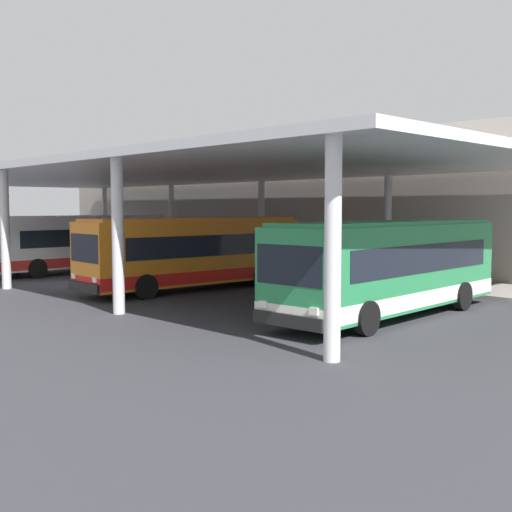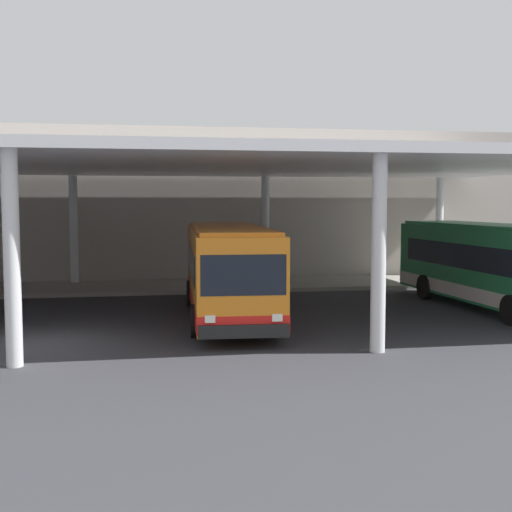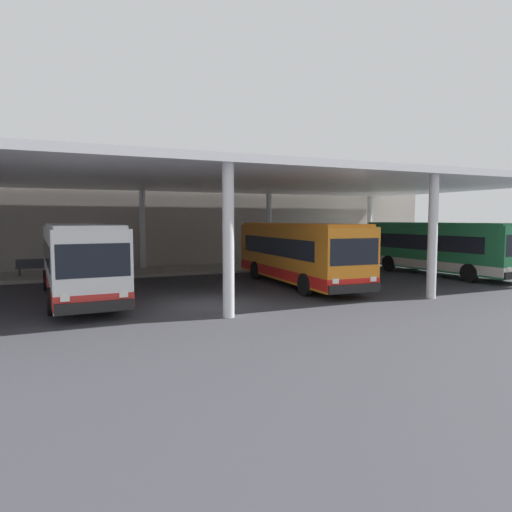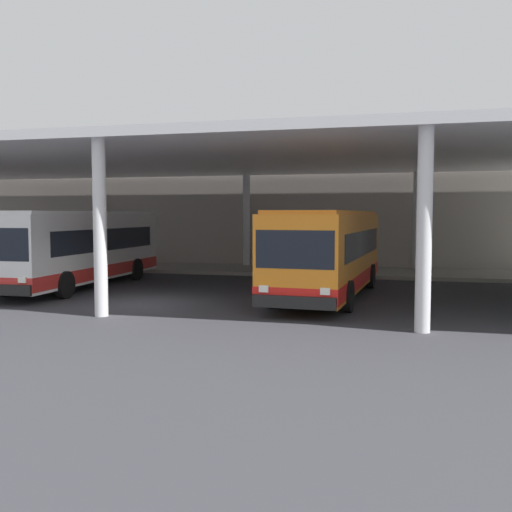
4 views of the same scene
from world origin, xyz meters
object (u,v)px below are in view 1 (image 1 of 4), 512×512
(bench_waiting, at_px, (176,251))
(trash_bin, at_px, (144,249))
(bus_nearest_bay, at_px, (80,243))
(bus_middle_bay, at_px, (390,267))
(bus_second_bay, at_px, (194,252))

(bench_waiting, height_order, trash_bin, trash_bin)
(bus_nearest_bay, xyz_separation_m, bus_middle_bay, (20.43, 0.11, 0.00))
(bus_nearest_bay, bearing_deg, trash_bin, 125.03)
(bus_middle_bay, bearing_deg, bus_second_bay, -178.22)
(bench_waiting, bearing_deg, bus_second_bay, -33.96)
(bus_second_bay, bearing_deg, trash_bin, 152.85)
(bus_second_bay, relative_size, bench_waiting, 5.91)
(bus_nearest_bay, bearing_deg, bus_second_bay, -1.09)
(bus_second_bay, height_order, bench_waiting, bus_second_bay)
(bus_second_bay, height_order, bus_middle_bay, same)
(bus_nearest_bay, xyz_separation_m, bench_waiting, (-2.06, 8.25, -0.99))
(bus_second_bay, xyz_separation_m, bench_waiting, (-12.55, 8.45, -0.99))
(bus_nearest_bay, height_order, trash_bin, bus_nearest_bay)
(bus_nearest_bay, height_order, bus_middle_bay, same)
(bus_nearest_bay, distance_m, bench_waiting, 8.56)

